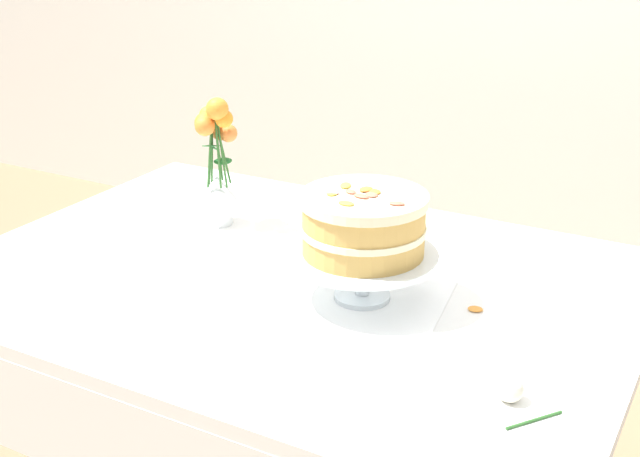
{
  "coord_description": "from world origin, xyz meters",
  "views": [
    {
      "loc": [
        0.81,
        -1.36,
        1.48
      ],
      "look_at": [
        0.07,
        -0.01,
        0.86
      ],
      "focal_mm": 47.01,
      "sensor_mm": 36.0,
      "label": 1
    }
  ],
  "objects": [
    {
      "name": "linen_napkin",
      "position": [
        0.18,
        -0.04,
        0.74
      ],
      "size": [
        0.36,
        0.36,
        0.0
      ],
      "primitive_type": "cube",
      "rotation": [
        0.0,
        0.0,
        0.15
      ],
      "color": "white",
      "rests_on": "dining_table"
    },
    {
      "name": "dining_table",
      "position": [
        0.0,
        -0.02,
        0.65
      ],
      "size": [
        1.4,
        1.0,
        0.74
      ],
      "color": "white",
      "rests_on": "ground"
    },
    {
      "name": "layer_cake",
      "position": [
        0.18,
        -0.04,
        0.9
      ],
      "size": [
        0.24,
        0.24,
        0.12
      ],
      "color": "tan",
      "rests_on": "cake_stand"
    },
    {
      "name": "cake_stand",
      "position": [
        0.18,
        -0.04,
        0.82
      ],
      "size": [
        0.29,
        0.29,
        0.1
      ],
      "color": "silver",
      "rests_on": "linen_napkin"
    },
    {
      "name": "loose_petal_1",
      "position": [
        0.39,
        0.03,
        0.74
      ],
      "size": [
        0.03,
        0.03,
        0.01
      ],
      "primitive_type": "ellipsoid",
      "rotation": [
        0.0,
        0.0,
        3.39
      ],
      "color": "orange",
      "rests_on": "dining_table"
    },
    {
      "name": "flower_vase",
      "position": [
        -0.3,
        0.16,
        0.9
      ],
      "size": [
        0.1,
        0.11,
        0.31
      ],
      "color": "silver",
      "rests_on": "dining_table"
    },
    {
      "name": "fallen_rose",
      "position": [
        0.54,
        -0.24,
        0.76
      ],
      "size": [
        0.1,
        0.1,
        0.04
      ],
      "color": "#2D6028",
      "rests_on": "dining_table"
    }
  ]
}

